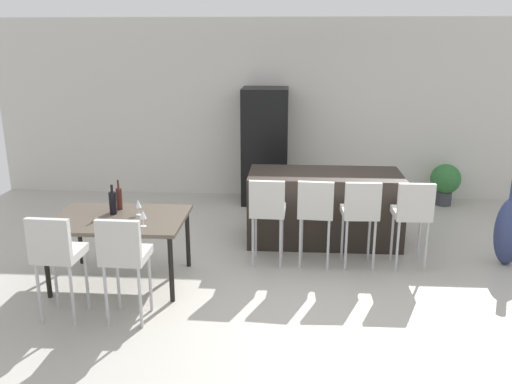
% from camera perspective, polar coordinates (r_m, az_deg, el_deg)
% --- Properties ---
extents(ground_plane, '(10.00, 10.00, 0.00)m').
position_cam_1_polar(ground_plane, '(6.32, 4.10, -7.84)').
color(ground_plane, '#ADA89E').
extents(back_wall, '(10.00, 0.12, 2.90)m').
position_cam_1_polar(back_wall, '(8.80, 4.28, 8.87)').
color(back_wall, beige).
rests_on(back_wall, ground_plane).
extents(kitchen_island, '(1.95, 0.87, 0.92)m').
position_cam_1_polar(kitchen_island, '(6.94, 7.35, -1.64)').
color(kitchen_island, black).
rests_on(kitchen_island, ground_plane).
extents(bar_chair_left, '(0.41, 0.41, 1.05)m').
position_cam_1_polar(bar_chair_left, '(6.08, 1.25, -1.74)').
color(bar_chair_left, beige).
rests_on(bar_chair_left, ground_plane).
extents(bar_chair_middle, '(0.43, 0.43, 1.05)m').
position_cam_1_polar(bar_chair_middle, '(6.08, 6.44, -1.84)').
color(bar_chair_middle, beige).
rests_on(bar_chair_middle, ground_plane).
extents(bar_chair_right, '(0.42, 0.42, 1.05)m').
position_cam_1_polar(bar_chair_right, '(6.13, 11.22, -1.92)').
color(bar_chair_right, beige).
rests_on(bar_chair_right, ground_plane).
extents(bar_chair_far, '(0.41, 0.41, 1.05)m').
position_cam_1_polar(bar_chair_far, '(6.23, 16.56, -1.99)').
color(bar_chair_far, beige).
rests_on(bar_chair_far, ground_plane).
extents(dining_table, '(1.41, 0.99, 0.74)m').
position_cam_1_polar(dining_table, '(5.85, -14.51, -3.23)').
color(dining_table, '#4C4238').
rests_on(dining_table, ground_plane).
extents(dining_chair_near, '(0.42, 0.42, 1.05)m').
position_cam_1_polar(dining_chair_near, '(5.21, -20.77, -5.98)').
color(dining_chair_near, beige).
rests_on(dining_chair_near, ground_plane).
extents(dining_chair_far, '(0.41, 0.41, 1.05)m').
position_cam_1_polar(dining_chair_far, '(4.99, -14.10, -6.40)').
color(dining_chair_far, beige).
rests_on(dining_chair_far, ground_plane).
extents(wine_bottle_right, '(0.08, 0.08, 0.33)m').
position_cam_1_polar(wine_bottle_right, '(5.92, -15.21, -1.10)').
color(wine_bottle_right, black).
rests_on(wine_bottle_right, dining_table).
extents(wine_bottle_far, '(0.07, 0.07, 0.34)m').
position_cam_1_polar(wine_bottle_far, '(6.06, -14.56, -0.66)').
color(wine_bottle_far, '#471E19').
rests_on(wine_bottle_far, dining_table).
extents(wine_glass_left, '(0.07, 0.07, 0.17)m').
position_cam_1_polar(wine_glass_left, '(5.46, -12.12, -2.42)').
color(wine_glass_left, silver).
rests_on(wine_glass_left, dining_table).
extents(wine_glass_middle, '(0.07, 0.07, 0.17)m').
position_cam_1_polar(wine_glass_middle, '(5.82, -12.61, -1.27)').
color(wine_glass_middle, silver).
rests_on(wine_glass_middle, dining_table).
extents(refrigerator, '(0.72, 0.68, 1.84)m').
position_cam_1_polar(refrigerator, '(8.47, 0.98, 4.98)').
color(refrigerator, black).
rests_on(refrigerator, ground_plane).
extents(floor_vase, '(0.33, 0.33, 1.06)m').
position_cam_1_polar(floor_vase, '(6.84, 25.67, -3.74)').
color(floor_vase, navy).
rests_on(floor_vase, ground_plane).
extents(potted_plant, '(0.47, 0.47, 0.67)m').
position_cam_1_polar(potted_plant, '(8.91, 19.77, 1.13)').
color(potted_plant, '#38383D').
rests_on(potted_plant, ground_plane).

